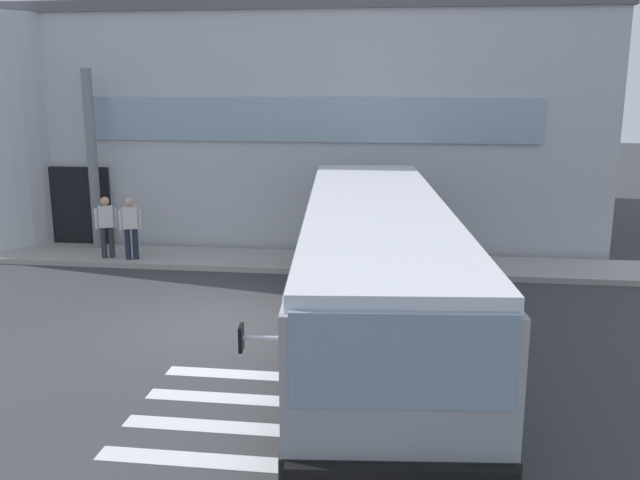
{
  "coord_description": "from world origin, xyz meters",
  "views": [
    {
      "loc": [
        3.79,
        -12.94,
        4.84
      ],
      "look_at": [
        1.94,
        1.35,
        1.5
      ],
      "focal_mm": 38.62,
      "sensor_mm": 36.0,
      "label": 1
    }
  ],
  "objects": [
    {
      "name": "ground_plane",
      "position": [
        0.0,
        0.0,
        -0.01
      ],
      "size": [
        80.0,
        90.0,
        0.02
      ],
      "primitive_type": "cube",
      "color": "#353538",
      "rests_on": "ground"
    },
    {
      "name": "passenger_near_column",
      "position": [
        -4.26,
        4.3,
        1.11
      ],
      "size": [
        0.55,
        0.47,
        1.68
      ],
      "color": "#2D2D33",
      "rests_on": "boarding_curb"
    },
    {
      "name": "bay_paint_stripes",
      "position": [
        2.0,
        -4.2,
        0.0
      ],
      "size": [
        4.4,
        3.96,
        0.01
      ],
      "color": "silver",
      "rests_on": "ground"
    },
    {
      "name": "passenger_by_doorway",
      "position": [
        -3.54,
        4.21,
        1.08
      ],
      "size": [
        0.56,
        0.34,
        1.68
      ],
      "color": "#1E2338",
      "rests_on": "boarding_curb"
    },
    {
      "name": "terminal_building",
      "position": [
        -0.67,
        11.57,
        3.5
      ],
      "size": [
        20.33,
        13.8,
        7.01
      ],
      "color": "#B7B7BC",
      "rests_on": "ground"
    },
    {
      "name": "boarding_curb",
      "position": [
        0.0,
        4.8,
        0.07
      ],
      "size": [
        22.53,
        2.0,
        0.15
      ],
      "primitive_type": "cube",
      "color": "#9E9B93",
      "rests_on": "ground"
    },
    {
      "name": "entry_support_column",
      "position": [
        -5.05,
        5.4,
        2.67
      ],
      "size": [
        0.28,
        0.28,
        5.03
      ],
      "primitive_type": "cylinder",
      "color": "slate",
      "rests_on": "boarding_curb"
    },
    {
      "name": "bus_main_foreground",
      "position": [
        3.23,
        -0.67,
        1.34
      ],
      "size": [
        3.7,
        12.06,
        2.7
      ],
      "color": "gray",
      "rests_on": "ground"
    }
  ]
}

